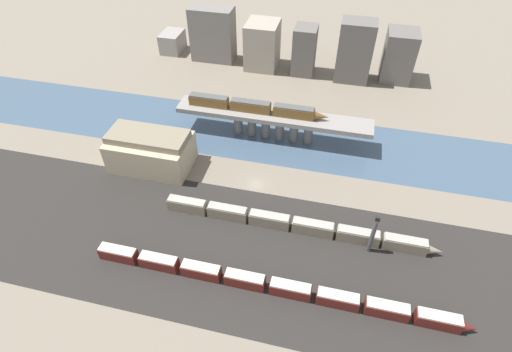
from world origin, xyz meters
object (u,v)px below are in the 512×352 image
train_yard_mid (295,225)px  warehouse_building (151,150)px  signal_tower (373,235)px  train_on_bridge (256,107)px  train_yard_near (272,286)px

train_yard_mid → warehouse_building: size_ratio=2.99×
warehouse_building → signal_tower: (64.81, -17.76, 0.43)m
train_on_bridge → train_yard_mid: bearing=-62.6°
train_yard_mid → train_on_bridge: bearing=117.4°
warehouse_building → train_yard_mid: bearing=-18.5°
train_yard_mid → train_yard_near: bearing=-96.6°
train_on_bridge → train_yard_near: bearing=-73.0°
signal_tower → train_yard_near: bearing=-141.9°
warehouse_building → signal_tower: bearing=-15.3°
train_on_bridge → train_yard_mid: 42.93m
train_yard_mid → signal_tower: signal_tower is taller
train_yard_near → signal_tower: 26.78m
train_yard_near → warehouse_building: 55.78m
signal_tower → warehouse_building: bearing=164.7°
warehouse_building → train_on_bridge: bearing=39.1°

